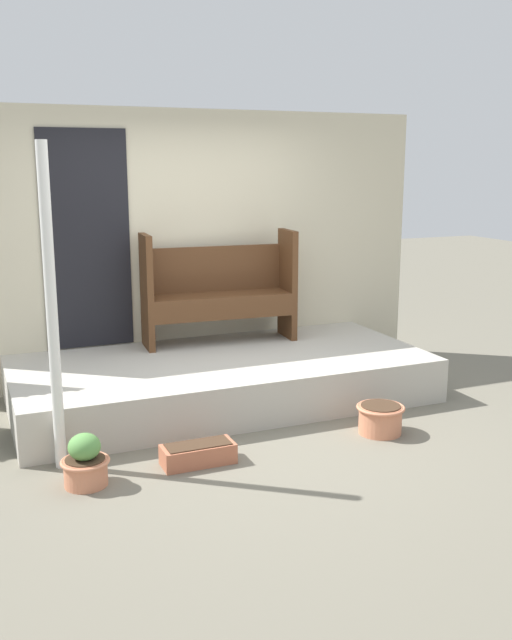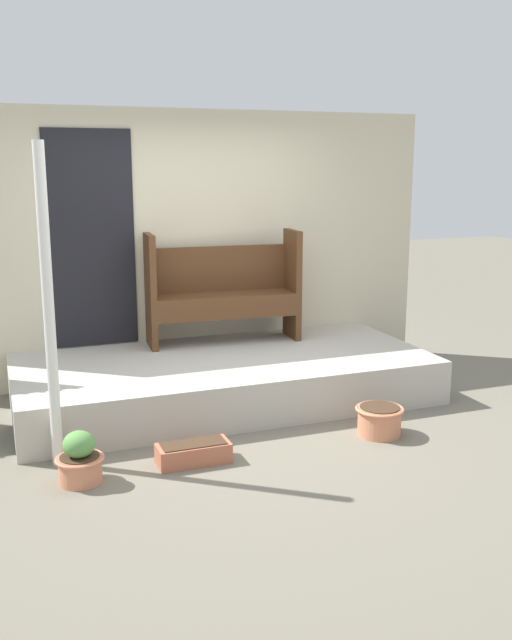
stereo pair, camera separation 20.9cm
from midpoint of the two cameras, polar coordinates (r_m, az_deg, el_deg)
ground_plane at (r=5.72m, az=-0.05°, el=-9.07°), size 24.00×24.00×0.00m
porch_slab at (r=6.45m, az=-1.63°, el=-4.70°), size 3.66×1.69×0.39m
house_wall at (r=7.03m, az=-4.35°, el=5.94°), size 4.86×0.08×2.60m
support_post at (r=5.02m, az=-15.12°, el=0.80°), size 0.08×0.08×2.25m
bench at (r=6.86m, az=-1.80°, el=2.70°), size 1.48×0.50×1.07m
flower_pot_left at (r=4.96m, az=-12.73°, el=-10.90°), size 0.33×0.33×0.36m
flower_pot_middle at (r=5.75m, az=10.88°, el=-7.82°), size 0.38×0.38×0.23m
planter_box_rect at (r=5.18m, az=-3.85°, el=-10.57°), size 0.52×0.22×0.15m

